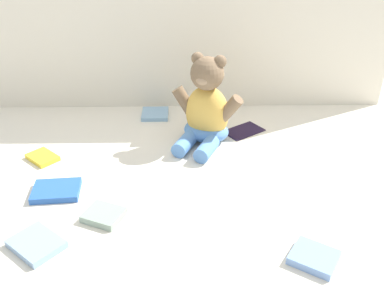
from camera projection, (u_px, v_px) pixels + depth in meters
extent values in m
plane|color=silver|center=(184.00, 156.00, 1.39)|extent=(3.20, 3.20, 0.00)
cube|color=silver|center=(183.00, 20.00, 1.57)|extent=(1.55, 0.03, 0.67)
ellipsoid|color=#E5B24C|center=(207.00, 113.00, 1.45)|extent=(0.18, 0.16, 0.19)
ellipsoid|color=#598CD1|center=(206.00, 131.00, 1.47)|extent=(0.19, 0.18, 0.07)
sphere|color=#7A6047|center=(207.00, 73.00, 1.37)|extent=(0.14, 0.14, 0.11)
ellipsoid|color=#997C5E|center=(202.00, 80.00, 1.34)|extent=(0.05, 0.05, 0.03)
sphere|color=#7A6047|center=(197.00, 58.00, 1.37)|extent=(0.05, 0.05, 0.04)
sphere|color=#7A6047|center=(220.00, 61.00, 1.35)|extent=(0.05, 0.05, 0.04)
cylinder|color=#7A6047|center=(184.00, 101.00, 1.45)|extent=(0.10, 0.07, 0.10)
cylinder|color=#7A6047|center=(229.00, 109.00, 1.40)|extent=(0.10, 0.07, 0.10)
cylinder|color=#598CD1|center=(183.00, 144.00, 1.41)|extent=(0.09, 0.12, 0.05)
cylinder|color=#598CD1|center=(206.00, 149.00, 1.38)|extent=(0.09, 0.12, 0.05)
cube|color=#83AED0|center=(155.00, 114.00, 1.65)|extent=(0.10, 0.10, 0.01)
cube|color=black|center=(243.00, 130.00, 1.54)|extent=(0.16, 0.15, 0.01)
cube|color=#899F8F|center=(103.00, 215.00, 1.12)|extent=(0.12, 0.11, 0.02)
cube|color=#7CA3E1|center=(313.00, 257.00, 0.99)|extent=(0.13, 0.13, 0.02)
cube|color=yellow|center=(42.00, 157.00, 1.37)|extent=(0.12, 0.12, 0.01)
cube|color=#87A9D1|center=(36.00, 244.00, 1.03)|extent=(0.15, 0.15, 0.02)
cube|color=#295BB2|center=(56.00, 191.00, 1.21)|extent=(0.14, 0.11, 0.02)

